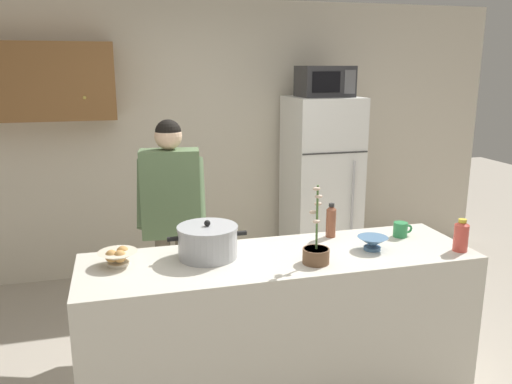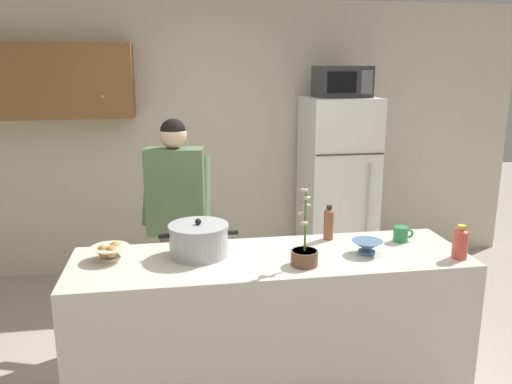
{
  "view_description": "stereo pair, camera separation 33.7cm",
  "coord_description": "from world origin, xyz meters",
  "px_view_note": "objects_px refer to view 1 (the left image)",
  "views": [
    {
      "loc": [
        -0.87,
        -2.67,
        1.99
      ],
      "look_at": [
        0.0,
        0.55,
        1.17
      ],
      "focal_mm": 35.96,
      "sensor_mm": 36.0,
      "label": 1
    },
    {
      "loc": [
        -0.54,
        -2.74,
        1.99
      ],
      "look_at": [
        0.0,
        0.55,
        1.17
      ],
      "focal_mm": 35.96,
      "sensor_mm": 36.0,
      "label": 2
    }
  ],
  "objects_px": {
    "bottle_mid_counter": "(461,235)",
    "person_near_pot": "(171,205)",
    "coffee_mug": "(401,230)",
    "bottle_near_edge": "(331,221)",
    "cooking_pot": "(208,242)",
    "empty_bowl": "(372,242)",
    "potted_orchid": "(316,252)",
    "refrigerator": "(321,186)",
    "microwave": "(325,81)",
    "bread_bowl": "(118,257)"
  },
  "relations": [
    {
      "from": "bottle_mid_counter",
      "to": "person_near_pot",
      "type": "bearing_deg",
      "value": 144.77
    },
    {
      "from": "coffee_mug",
      "to": "bottle_near_edge",
      "type": "height_order",
      "value": "bottle_near_edge"
    },
    {
      "from": "person_near_pot",
      "to": "cooking_pot",
      "type": "distance_m",
      "value": 0.84
    },
    {
      "from": "person_near_pot",
      "to": "empty_bowl",
      "type": "distance_m",
      "value": 1.46
    },
    {
      "from": "person_near_pot",
      "to": "bottle_near_edge",
      "type": "xyz_separation_m",
      "value": [
        0.95,
        -0.68,
        0.01
      ]
    },
    {
      "from": "bottle_near_edge",
      "to": "potted_orchid",
      "type": "height_order",
      "value": "potted_orchid"
    },
    {
      "from": "refrigerator",
      "to": "microwave",
      "type": "relative_size",
      "value": 3.57
    },
    {
      "from": "empty_bowl",
      "to": "person_near_pot",
      "type": "bearing_deg",
      "value": 138.4
    },
    {
      "from": "bottle_near_edge",
      "to": "person_near_pot",
      "type": "bearing_deg",
      "value": 144.34
    },
    {
      "from": "microwave",
      "to": "bread_bowl",
      "type": "bearing_deg",
      "value": -137.77
    },
    {
      "from": "microwave",
      "to": "bottle_mid_counter",
      "type": "relative_size",
      "value": 2.44
    },
    {
      "from": "refrigerator",
      "to": "empty_bowl",
      "type": "xyz_separation_m",
      "value": [
        -0.44,
        -1.9,
        0.11
      ]
    },
    {
      "from": "coffee_mug",
      "to": "bottle_mid_counter",
      "type": "xyz_separation_m",
      "value": [
        0.2,
        -0.33,
        0.05
      ]
    },
    {
      "from": "refrigerator",
      "to": "potted_orchid",
      "type": "xyz_separation_m",
      "value": [
        -0.85,
        -2.01,
        0.13
      ]
    },
    {
      "from": "empty_bowl",
      "to": "cooking_pot",
      "type": "bearing_deg",
      "value": 171.89
    },
    {
      "from": "coffee_mug",
      "to": "potted_orchid",
      "type": "distance_m",
      "value": 0.75
    },
    {
      "from": "cooking_pot",
      "to": "bread_bowl",
      "type": "xyz_separation_m",
      "value": [
        -0.5,
        0.0,
        -0.04
      ]
    },
    {
      "from": "bread_bowl",
      "to": "potted_orchid",
      "type": "distance_m",
      "value": 1.09
    },
    {
      "from": "person_near_pot",
      "to": "bottle_mid_counter",
      "type": "xyz_separation_m",
      "value": [
        1.59,
        -1.12,
        -0.0
      ]
    },
    {
      "from": "microwave",
      "to": "bottle_near_edge",
      "type": "height_order",
      "value": "microwave"
    },
    {
      "from": "cooking_pot",
      "to": "bottle_near_edge",
      "type": "height_order",
      "value": "same"
    },
    {
      "from": "cooking_pot",
      "to": "bottle_near_edge",
      "type": "xyz_separation_m",
      "value": [
        0.83,
        0.15,
        0.01
      ]
    },
    {
      "from": "microwave",
      "to": "bottle_near_edge",
      "type": "xyz_separation_m",
      "value": [
        -0.59,
        -1.59,
        -0.83
      ]
    },
    {
      "from": "bread_bowl",
      "to": "microwave",
      "type": "bearing_deg",
      "value": 42.23
    },
    {
      "from": "refrigerator",
      "to": "bottle_near_edge",
      "type": "bearing_deg",
      "value": -110.1
    },
    {
      "from": "bread_bowl",
      "to": "bottle_mid_counter",
      "type": "bearing_deg",
      "value": -8.44
    },
    {
      "from": "microwave",
      "to": "coffee_mug",
      "type": "distance_m",
      "value": 1.93
    },
    {
      "from": "empty_bowl",
      "to": "potted_orchid",
      "type": "height_order",
      "value": "potted_orchid"
    },
    {
      "from": "empty_bowl",
      "to": "potted_orchid",
      "type": "bearing_deg",
      "value": -164.72
    },
    {
      "from": "person_near_pot",
      "to": "cooking_pot",
      "type": "xyz_separation_m",
      "value": [
        0.12,
        -0.83,
        -0.0
      ]
    },
    {
      "from": "refrigerator",
      "to": "empty_bowl",
      "type": "distance_m",
      "value": 1.95
    },
    {
      "from": "person_near_pot",
      "to": "coffee_mug",
      "type": "xyz_separation_m",
      "value": [
        1.38,
        -0.79,
        -0.05
      ]
    },
    {
      "from": "refrigerator",
      "to": "cooking_pot",
      "type": "bearing_deg",
      "value": -128.78
    },
    {
      "from": "bottle_mid_counter",
      "to": "bread_bowl",
      "type": "bearing_deg",
      "value": 171.56
    },
    {
      "from": "refrigerator",
      "to": "bottle_mid_counter",
      "type": "relative_size",
      "value": 8.71
    },
    {
      "from": "potted_orchid",
      "to": "bottle_mid_counter",
      "type": "bearing_deg",
      "value": -2.61
    },
    {
      "from": "empty_bowl",
      "to": "bottle_near_edge",
      "type": "distance_m",
      "value": 0.33
    },
    {
      "from": "bottle_near_edge",
      "to": "potted_orchid",
      "type": "relative_size",
      "value": 0.5
    },
    {
      "from": "coffee_mug",
      "to": "bread_bowl",
      "type": "distance_m",
      "value": 1.76
    },
    {
      "from": "potted_orchid",
      "to": "bottle_near_edge",
      "type": "bearing_deg",
      "value": 56.92
    },
    {
      "from": "microwave",
      "to": "bread_bowl",
      "type": "height_order",
      "value": "microwave"
    },
    {
      "from": "bottle_mid_counter",
      "to": "cooking_pot",
      "type": "bearing_deg",
      "value": 168.8
    },
    {
      "from": "cooking_pot",
      "to": "empty_bowl",
      "type": "bearing_deg",
      "value": -8.11
    },
    {
      "from": "empty_bowl",
      "to": "potted_orchid",
      "type": "xyz_separation_m",
      "value": [
        -0.41,
        -0.11,
        0.02
      ]
    },
    {
      "from": "microwave",
      "to": "person_near_pot",
      "type": "bearing_deg",
      "value": -149.35
    },
    {
      "from": "bottle_near_edge",
      "to": "coffee_mug",
      "type": "bearing_deg",
      "value": -14.82
    },
    {
      "from": "coffee_mug",
      "to": "microwave",
      "type": "bearing_deg",
      "value": 84.89
    },
    {
      "from": "microwave",
      "to": "potted_orchid",
      "type": "distance_m",
      "value": 2.33
    },
    {
      "from": "bottle_near_edge",
      "to": "empty_bowl",
      "type": "bearing_deg",
      "value": -63.46
    },
    {
      "from": "bottle_near_edge",
      "to": "potted_orchid",
      "type": "distance_m",
      "value": 0.48
    }
  ]
}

